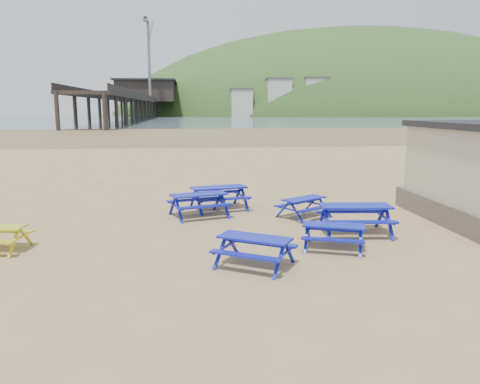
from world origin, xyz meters
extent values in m
plane|color=tan|center=(0.00, 0.00, 0.00)|extent=(400.00, 400.00, 0.00)
plane|color=brown|center=(0.00, 55.00, 0.00)|extent=(400.00, 400.00, 0.00)
plane|color=#465764|center=(0.00, 170.00, 0.01)|extent=(400.00, 400.00, 0.00)
cube|color=#06009B|center=(-0.56, 2.58, 0.75)|extent=(1.98, 1.25, 0.05)
cube|color=#06009B|center=(-0.75, 3.17, 0.46)|extent=(1.84, 0.81, 0.05)
cube|color=#06009B|center=(-0.37, 1.99, 0.46)|extent=(1.84, 0.81, 0.05)
cube|color=#06009B|center=(0.17, 3.64, 0.79)|extent=(2.08, 1.20, 0.05)
cube|color=#06009B|center=(0.02, 4.27, 0.49)|extent=(1.96, 0.73, 0.05)
cube|color=#06009B|center=(0.33, 3.01, 0.49)|extent=(1.96, 0.73, 0.05)
cube|color=#06009B|center=(2.90, 2.07, 0.63)|extent=(1.64, 1.37, 0.04)
cube|color=#06009B|center=(2.61, 2.50, 0.39)|extent=(1.42, 1.05, 0.04)
cube|color=#06009B|center=(3.19, 1.64, 0.39)|extent=(1.42, 1.05, 0.04)
cube|color=#06009B|center=(0.61, -2.57, 0.67)|extent=(1.75, 1.40, 0.05)
cube|color=#06009B|center=(0.89, -2.10, 0.41)|extent=(1.54, 1.05, 0.05)
cube|color=#06009B|center=(0.33, -3.04, 0.41)|extent=(1.54, 1.05, 0.05)
cube|color=#06009B|center=(2.80, -1.48, 0.63)|extent=(1.66, 1.09, 0.04)
cube|color=#06009B|center=(2.98, -0.99, 0.39)|extent=(1.53, 0.72, 0.04)
cube|color=#06009B|center=(2.63, -1.96, 0.39)|extent=(1.53, 0.72, 0.04)
cube|color=#06009B|center=(3.87, -0.07, 0.81)|extent=(2.07, 0.95, 0.06)
cube|color=#06009B|center=(3.93, 0.60, 0.50)|extent=(2.03, 0.45, 0.06)
cube|color=#06009B|center=(3.81, -0.74, 0.50)|extent=(2.03, 0.45, 0.06)
cube|color=#9DB01E|center=(-5.72, -0.22, 0.38)|extent=(1.55, 0.44, 0.04)
cube|color=black|center=(-18.00, 175.00, 6.00)|extent=(9.00, 220.00, 0.60)
cube|color=black|center=(-18.00, 186.00, 10.00)|extent=(22.00, 30.00, 8.00)
cube|color=black|center=(-18.00, 186.00, 14.30)|extent=(24.00, 32.00, 0.60)
cylinder|color=slate|center=(-15.00, 164.00, 20.00)|extent=(1.00, 1.00, 28.00)
cube|color=slate|center=(-15.00, 178.00, 33.00)|extent=(0.60, 25.63, 12.38)
ellipsoid|color=#2D4C1E|center=(90.00, 230.00, -10.00)|extent=(264.00, 144.00, 108.00)
camera|label=1|loc=(-0.81, -12.75, 3.58)|focal=35.00mm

